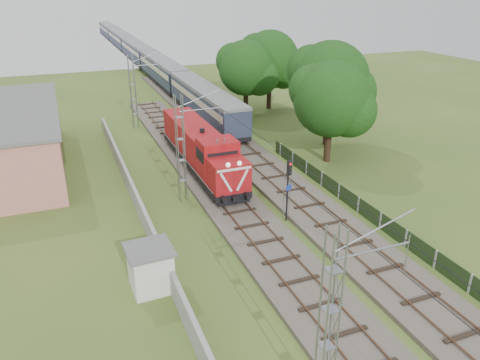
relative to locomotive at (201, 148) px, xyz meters
name	(u,v)px	position (x,y,z in m)	size (l,w,h in m)	color
ground	(293,279)	(0.00, -16.98, -2.13)	(140.00, 140.00, 0.00)	#3C5720
track_main	(246,220)	(0.00, -9.98, -1.94)	(4.20, 70.00, 0.45)	#6B6054
track_side	(243,151)	(5.00, 3.02, -1.94)	(4.20, 80.00, 0.45)	#6B6054
catenary	(181,149)	(-2.95, -4.98, 1.92)	(3.31, 70.00, 8.00)	gray
boundary_wall	(136,198)	(-6.50, -4.98, -1.38)	(0.25, 40.00, 1.50)	#9E9E99
station_building	(10,138)	(-15.00, 7.02, 0.51)	(8.40, 20.40, 5.22)	tan
fence	(381,220)	(8.00, -13.98, -1.53)	(0.12, 32.00, 1.20)	black
locomotive	(201,148)	(0.00, 0.00, 0.00)	(2.81, 16.02, 4.07)	black
coach_rake	(137,51)	(5.00, 58.36, 0.30)	(2.90, 108.37, 3.35)	black
signal_post	(288,180)	(2.73, -10.75, 0.93)	(0.47, 0.38, 4.45)	black
relay_hut	(151,268)	(-7.40, -14.89, -0.88)	(2.48, 2.48, 2.46)	silver
tree_a	(332,100)	(11.40, -1.76, 3.51)	(6.97, 6.64, 9.04)	#3B2418
tree_b	(331,81)	(13.77, 2.39, 4.18)	(7.80, 7.43, 10.11)	#3B2418
tree_c	(247,69)	(10.60, 15.79, 3.41)	(6.84, 6.52, 8.87)	#3B2418
tree_d	(271,60)	(14.42, 17.35, 3.93)	(7.48, 7.13, 9.70)	#3B2418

